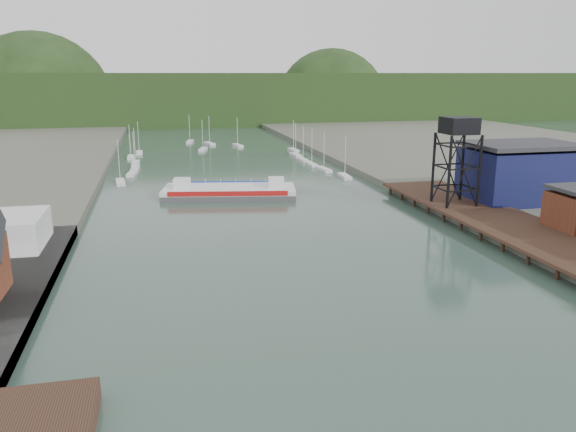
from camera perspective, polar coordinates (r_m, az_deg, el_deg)
name	(u,v)px	position (r m, az deg, el deg)	size (l,w,h in m)	color
ground	(419,420)	(46.83, 13.15, -19.55)	(600.00, 600.00, 0.00)	#2F493D
east_pier	(504,222)	(99.78, 21.07, -0.54)	(14.00, 70.00, 2.45)	black
lift_tower	(459,131)	(107.27, 16.96, 8.26)	(6.50, 6.50, 16.00)	black
blue_shed	(520,173)	(118.12, 22.52, 4.08)	(20.50, 14.50, 11.30)	#0D153A
marina_sailboats	(219,158)	(175.80, -6.99, 5.87)	(57.71, 92.65, 0.90)	silver
distant_hills	(180,101)	(336.52, -10.87, 11.42)	(500.00, 120.00, 80.00)	black
chain_ferry	(229,191)	(121.60, -5.97, 2.53)	(29.64, 16.13, 4.04)	#444547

